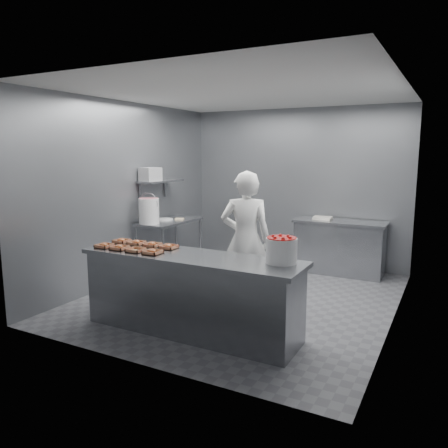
{
  "coord_description": "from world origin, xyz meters",
  "views": [
    {
      "loc": [
        2.55,
        -5.36,
        2.04
      ],
      "look_at": [
        -0.19,
        -0.2,
        1.07
      ],
      "focal_mm": 35.0,
      "sensor_mm": 36.0,
      "label": 1
    }
  ],
  "objects_px": {
    "tray_2": "(136,250)",
    "worker": "(246,239)",
    "prep_table": "(170,238)",
    "service_counter": "(191,293)",
    "back_counter": "(339,247)",
    "tray_7": "(169,247)",
    "tray_6": "(152,245)",
    "tray_3": "(153,252)",
    "tray_1": "(120,248)",
    "tray_4": "(122,241)",
    "glaze_bucket": "(149,210)",
    "strawberry_tub": "(281,249)",
    "appliance": "(150,174)",
    "tray_0": "(104,246)",
    "tray_5": "(137,243)"
  },
  "relations": [
    {
      "from": "tray_2",
      "to": "appliance",
      "type": "relative_size",
      "value": 0.64
    },
    {
      "from": "tray_5",
      "to": "tray_0",
      "type": "bearing_deg",
      "value": -127.64
    },
    {
      "from": "tray_2",
      "to": "tray_6",
      "type": "bearing_deg",
      "value": 90.56
    },
    {
      "from": "tray_0",
      "to": "tray_3",
      "type": "distance_m",
      "value": 0.72
    },
    {
      "from": "service_counter",
      "to": "tray_3",
      "type": "relative_size",
      "value": 13.88
    },
    {
      "from": "tray_4",
      "to": "tray_6",
      "type": "bearing_deg",
      "value": 0.0
    },
    {
      "from": "back_counter",
      "to": "prep_table",
      "type": "bearing_deg",
      "value": -152.99
    },
    {
      "from": "back_counter",
      "to": "tray_7",
      "type": "relative_size",
      "value": 8.01
    },
    {
      "from": "appliance",
      "to": "tray_0",
      "type": "bearing_deg",
      "value": -58.78
    },
    {
      "from": "strawberry_tub",
      "to": "appliance",
      "type": "relative_size",
      "value": 1.11
    },
    {
      "from": "tray_4",
      "to": "tray_5",
      "type": "xyz_separation_m",
      "value": [
        0.24,
        0.0,
        0.0
      ]
    },
    {
      "from": "tray_4",
      "to": "worker",
      "type": "xyz_separation_m",
      "value": [
        1.29,
        0.93,
        -0.02
      ]
    },
    {
      "from": "tray_2",
      "to": "tray_6",
      "type": "xyz_separation_m",
      "value": [
        -0.0,
        0.31,
        0.0
      ]
    },
    {
      "from": "prep_table",
      "to": "tray_4",
      "type": "relative_size",
      "value": 6.4
    },
    {
      "from": "prep_table",
      "to": "tray_5",
      "type": "relative_size",
      "value": 6.4
    },
    {
      "from": "tray_6",
      "to": "worker",
      "type": "bearing_deg",
      "value": 48.71
    },
    {
      "from": "service_counter",
      "to": "tray_5",
      "type": "distance_m",
      "value": 1.01
    },
    {
      "from": "back_counter",
      "to": "strawberry_tub",
      "type": "distance_m",
      "value": 3.16
    },
    {
      "from": "back_counter",
      "to": "glaze_bucket",
      "type": "height_order",
      "value": "glaze_bucket"
    },
    {
      "from": "prep_table",
      "to": "tray_7",
      "type": "bearing_deg",
      "value": -55.22
    },
    {
      "from": "tray_4",
      "to": "appliance",
      "type": "bearing_deg",
      "value": 114.44
    },
    {
      "from": "tray_2",
      "to": "worker",
      "type": "bearing_deg",
      "value": 56.77
    },
    {
      "from": "glaze_bucket",
      "to": "service_counter",
      "type": "bearing_deg",
      "value": -41.09
    },
    {
      "from": "appliance",
      "to": "service_counter",
      "type": "bearing_deg",
      "value": -32.3
    },
    {
      "from": "service_counter",
      "to": "back_counter",
      "type": "height_order",
      "value": "same"
    },
    {
      "from": "tray_7",
      "to": "appliance",
      "type": "xyz_separation_m",
      "value": [
        -1.42,
        1.53,
        0.75
      ]
    },
    {
      "from": "prep_table",
      "to": "service_counter",
      "type": "bearing_deg",
      "value": -49.76
    },
    {
      "from": "prep_table",
      "to": "tray_1",
      "type": "bearing_deg",
      "value": -70.01
    },
    {
      "from": "tray_1",
      "to": "tray_6",
      "type": "distance_m",
      "value": 0.39
    },
    {
      "from": "back_counter",
      "to": "tray_1",
      "type": "relative_size",
      "value": 8.01
    },
    {
      "from": "tray_3",
      "to": "back_counter",
      "type": "bearing_deg",
      "value": 69.05
    },
    {
      "from": "service_counter",
      "to": "back_counter",
      "type": "xyz_separation_m",
      "value": [
        0.9,
        3.25,
        -0.0
      ]
    },
    {
      "from": "tray_3",
      "to": "tray_2",
      "type": "bearing_deg",
      "value": 180.0
    },
    {
      "from": "tray_4",
      "to": "tray_5",
      "type": "relative_size",
      "value": 1.0
    },
    {
      "from": "tray_2",
      "to": "glaze_bucket",
      "type": "distance_m",
      "value": 2.0
    },
    {
      "from": "tray_0",
      "to": "worker",
      "type": "bearing_deg",
      "value": 43.74
    },
    {
      "from": "strawberry_tub",
      "to": "tray_4",
      "type": "bearing_deg",
      "value": 179.79
    },
    {
      "from": "prep_table",
      "to": "worker",
      "type": "bearing_deg",
      "value": -25.45
    },
    {
      "from": "tray_2",
      "to": "glaze_bucket",
      "type": "relative_size",
      "value": 0.38
    },
    {
      "from": "prep_table",
      "to": "tray_2",
      "type": "relative_size",
      "value": 6.4
    },
    {
      "from": "tray_7",
      "to": "strawberry_tub",
      "type": "bearing_deg",
      "value": -0.32
    },
    {
      "from": "service_counter",
      "to": "tray_3",
      "type": "xyz_separation_m",
      "value": [
        -0.4,
        -0.16,
        0.47
      ]
    },
    {
      "from": "back_counter",
      "to": "appliance",
      "type": "height_order",
      "value": "appliance"
    },
    {
      "from": "tray_2",
      "to": "strawberry_tub",
      "type": "xyz_separation_m",
      "value": [
        1.66,
        0.3,
        0.12
      ]
    },
    {
      "from": "tray_1",
      "to": "worker",
      "type": "height_order",
      "value": "worker"
    },
    {
      "from": "tray_4",
      "to": "tray_6",
      "type": "relative_size",
      "value": 1.0
    },
    {
      "from": "tray_7",
      "to": "worker",
      "type": "relative_size",
      "value": 0.1
    },
    {
      "from": "back_counter",
      "to": "strawberry_tub",
      "type": "bearing_deg",
      "value": -87.87
    },
    {
      "from": "prep_table",
      "to": "tray_2",
      "type": "distance_m",
      "value": 2.36
    },
    {
      "from": "tray_3",
      "to": "tray_6",
      "type": "height_order",
      "value": "same"
    }
  ]
}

